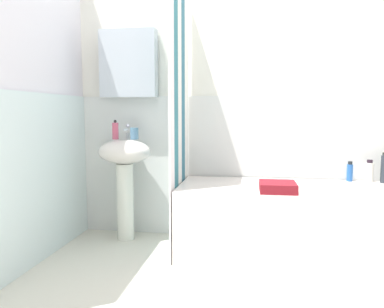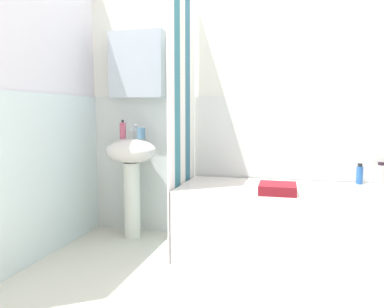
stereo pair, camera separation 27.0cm
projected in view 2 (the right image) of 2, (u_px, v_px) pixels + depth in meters
name	position (u px, v px, depth m)	size (l,w,h in m)	color
wall_back_tiled	(259.00, 103.00, 3.11)	(3.60, 0.18, 2.40)	white
wall_left_tiled	(25.00, 104.00, 2.62)	(0.07, 1.81, 2.40)	silver
sink	(131.00, 166.00, 3.21)	(0.44, 0.34, 0.84)	silver
faucet	(135.00, 131.00, 3.26)	(0.03, 0.12, 0.12)	silver
soap_dispenser	(123.00, 130.00, 3.22)	(0.05, 0.05, 0.16)	#C8526D
toothbrush_cup	(141.00, 133.00, 3.21)	(0.07, 0.07, 0.10)	teal
bathtub	(293.00, 224.00, 2.76)	(1.64, 0.68, 0.52)	silver
shower_curtain	(182.00, 121.00, 2.90)	(0.01, 0.68, 2.00)	white
lotion_bottle	(380.00, 175.00, 2.83)	(0.06, 0.06, 0.17)	white
body_wash_bottle	(360.00, 175.00, 2.88)	(0.05, 0.05, 0.16)	#2559A5
towel_folded	(278.00, 189.00, 2.56)	(0.25, 0.25, 0.06)	maroon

